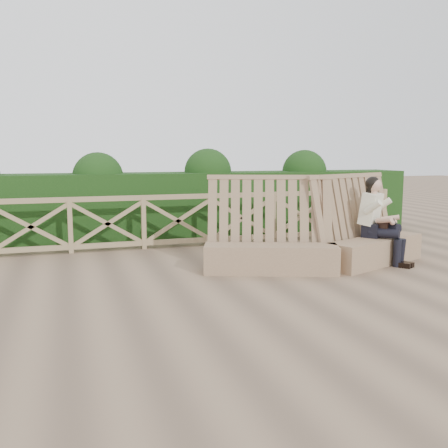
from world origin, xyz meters
name	(u,v)px	position (x,y,z in m)	size (l,w,h in m)	color
ground	(232,290)	(0.00, 0.00, 0.00)	(60.00, 60.00, 0.00)	brown
bench	(323,244)	(1.94, 0.90, 0.40)	(4.21, 1.51, 1.60)	#7D6047
woman	(378,218)	(3.02, 0.90, 0.81)	(0.78, 0.98, 1.54)	black
guardrail	(178,221)	(0.00, 3.50, 0.55)	(10.10, 0.09, 1.10)	#907D54
hedge	(166,206)	(0.00, 4.70, 0.75)	(12.00, 1.20, 1.50)	black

